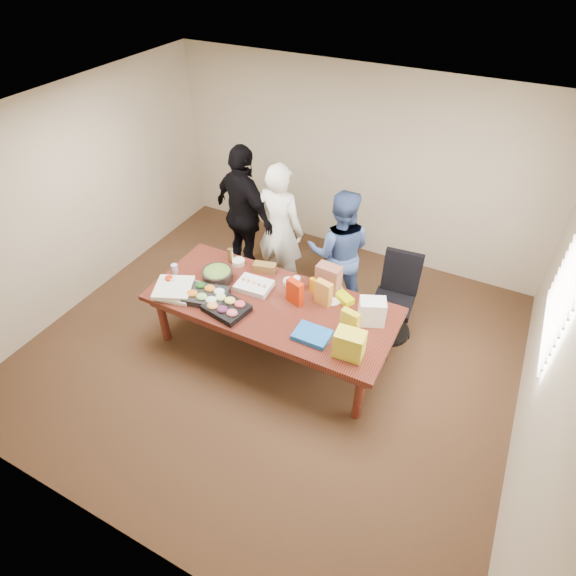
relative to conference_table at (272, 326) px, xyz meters
The scene contains 39 objects.
floor 0.39m from the conference_table, ahead, with size 5.50×5.00×0.02m, color #47301E.
ceiling 2.33m from the conference_table, ahead, with size 5.50×5.00×0.02m, color white.
wall_back 2.68m from the conference_table, 90.00° to the left, with size 5.50×0.04×2.70m, color beige.
wall_front 2.68m from the conference_table, 90.00° to the right, with size 5.50×0.04×2.70m, color beige.
wall_left 2.92m from the conference_table, behind, with size 0.04×5.00×2.70m, color beige.
wall_right 2.92m from the conference_table, ahead, with size 0.04×5.00×2.70m, color beige.
window_panel 3.00m from the conference_table, 12.44° to the left, with size 0.03×1.40×1.10m, color white.
window_blinds 2.97m from the conference_table, 12.62° to the left, with size 0.04×1.36×1.00m, color beige.
conference_table is the anchor object (origin of this frame).
office_chair 1.47m from the conference_table, 37.89° to the left, with size 0.54×0.54×1.06m, color black.
person_center 1.35m from the conference_table, 113.65° to the left, with size 0.67×0.44×1.84m, color white.
person_right 1.27m from the conference_table, 72.98° to the left, with size 0.81×0.63×1.67m, color #385083.
person_left 1.70m from the conference_table, 131.65° to the left, with size 1.13×0.47×1.92m, color black.
veggie_tray 0.85m from the conference_table, 158.31° to the right, with size 0.46×0.36×0.07m, color black.
fruit_tray 0.65m from the conference_table, 137.01° to the right, with size 0.45×0.35×0.07m, color black.
sheet_cake 0.52m from the conference_table, 157.02° to the left, with size 0.40×0.30×0.07m, color white.
salad_bowl 0.88m from the conference_table, behind, with size 0.37×0.37×0.12m, color black.
chip_bag_blue 0.80m from the conference_table, 24.26° to the right, with size 0.37×0.28×0.06m, color blue.
chip_bag_red 0.58m from the conference_table, 26.99° to the left, with size 0.20×0.08×0.29m, color #B62605.
chip_bag_yellow 1.08m from the conference_table, ahead, with size 0.20×0.08×0.29m, color yellow.
chip_bag_orange 0.78m from the conference_table, 25.45° to the left, with size 0.19×0.08×0.30m, color gold.
mayo_jar 0.59m from the conference_table, 70.72° to the left, with size 0.09×0.09×0.14m, color white.
mustard_bottle 0.69m from the conference_table, 49.65° to the left, with size 0.06×0.06×0.18m, color orange.
dressing_bottle 1.04m from the conference_table, 151.71° to the left, with size 0.06×0.06×0.19m, color brown.
ranch_bottle 1.04m from the conference_table, 151.29° to the left, with size 0.06×0.06×0.18m, color beige.
banana_bunch 0.91m from the conference_table, 28.87° to the left, with size 0.22×0.13×0.07m, color #D2E602.
bread_loaf 0.72m from the conference_table, 126.74° to the left, with size 0.27×0.12×0.11m, color brown.
kraft_bag 0.87m from the conference_table, 43.91° to the left, with size 0.27×0.16×0.35m, color #90553E.
red_cup 1.30m from the conference_table, 166.83° to the right, with size 0.09×0.09×0.12m, color #AD2206.
clear_cup_a 1.26m from the conference_table, 167.22° to the right, with size 0.09×0.09×0.12m, color white.
clear_cup_b 1.37m from the conference_table, behind, with size 0.08×0.08×0.11m, color #B4B4D1.
pizza_box_lower 1.17m from the conference_table, 161.74° to the right, with size 0.41×0.41×0.05m, color white.
pizza_box_upper 1.21m from the conference_table, 161.38° to the right, with size 0.41×0.41×0.05m, color #E9E8CC.
plate_a 0.77m from the conference_table, 31.24° to the left, with size 0.24×0.24×0.01m, color silver.
plate_b 0.83m from the conference_table, 45.18° to the left, with size 0.24×0.24×0.02m, color silver.
dip_bowl_a 0.55m from the conference_table, 86.04° to the left, with size 0.14×0.14×0.06m, color silver.
dip_bowl_b 0.92m from the conference_table, 147.92° to the left, with size 0.16×0.16×0.06m, color #F0EDBF.
grocery_bag_white 1.23m from the conference_table, 10.64° to the left, with size 0.27×0.19×0.29m, color white.
grocery_bag_yellow 1.22m from the conference_table, 17.93° to the right, with size 0.29×0.20×0.29m, color yellow.
Camera 1 is at (1.98, -3.45, 4.23)m, focal length 29.45 mm.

